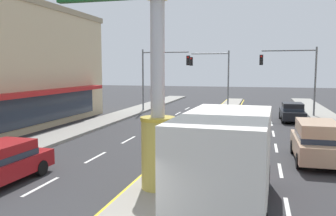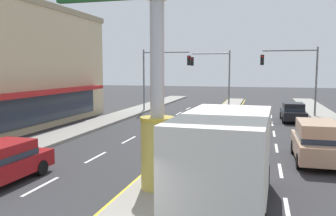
{
  "view_description": "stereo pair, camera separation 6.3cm",
  "coord_description": "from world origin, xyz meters",
  "px_view_note": "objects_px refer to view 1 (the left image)",
  "views": [
    {
      "loc": [
        3.39,
        -6.04,
        4.28
      ],
      "look_at": [
        -0.47,
        8.54,
        2.6
      ],
      "focal_mm": 37.51,
      "sensor_mm": 36.0,
      "label": 1
    },
    {
      "loc": [
        3.45,
        -6.02,
        4.28
      ],
      "look_at": [
        -0.47,
        8.54,
        2.6
      ],
      "focal_mm": 37.51,
      "sensor_mm": 36.0,
      "label": 2
    }
  ],
  "objects_px": {
    "sedan_near_right_lane": "(292,112)",
    "box_truck_near_left_lane": "(229,159)",
    "traffic_light_median_far": "(214,70)",
    "suv_far_right_lane": "(317,141)",
    "traffic_light_left_side": "(160,69)",
    "traffic_light_right_side": "(294,69)",
    "sedan_mid_left_lane": "(1,163)",
    "district_sign": "(158,59)"
  },
  "relations": [
    {
      "from": "suv_far_right_lane",
      "to": "sedan_mid_left_lane",
      "type": "relative_size",
      "value": 1.06
    },
    {
      "from": "traffic_light_left_side",
      "to": "suv_far_right_lane",
      "type": "bearing_deg",
      "value": -52.95
    },
    {
      "from": "sedan_near_right_lane",
      "to": "box_truck_near_left_lane",
      "type": "distance_m",
      "value": 20.51
    },
    {
      "from": "sedan_near_right_lane",
      "to": "box_truck_near_left_lane",
      "type": "relative_size",
      "value": 0.62
    },
    {
      "from": "traffic_light_left_side",
      "to": "traffic_light_right_side",
      "type": "xyz_separation_m",
      "value": [
        12.46,
        -0.25,
        0.0
      ]
    },
    {
      "from": "sedan_near_right_lane",
      "to": "sedan_mid_left_lane",
      "type": "xyz_separation_m",
      "value": [
        -11.88,
        -19.43,
        0.0
      ]
    },
    {
      "from": "suv_far_right_lane",
      "to": "traffic_light_median_far",
      "type": "bearing_deg",
      "value": 109.96
    },
    {
      "from": "district_sign",
      "to": "box_truck_near_left_lane",
      "type": "relative_size",
      "value": 1.17
    },
    {
      "from": "traffic_light_left_side",
      "to": "box_truck_near_left_lane",
      "type": "relative_size",
      "value": 0.89
    },
    {
      "from": "suv_far_right_lane",
      "to": "sedan_mid_left_lane",
      "type": "bearing_deg",
      "value": -152.09
    },
    {
      "from": "district_sign",
      "to": "box_truck_near_left_lane",
      "type": "xyz_separation_m",
      "value": [
        2.57,
        -1.43,
        -2.92
      ]
    },
    {
      "from": "traffic_light_median_far",
      "to": "suv_far_right_lane",
      "type": "distance_m",
      "value": 21.84
    },
    {
      "from": "traffic_light_median_far",
      "to": "suv_far_right_lane",
      "type": "height_order",
      "value": "traffic_light_median_far"
    },
    {
      "from": "traffic_light_left_side",
      "to": "sedan_near_right_lane",
      "type": "height_order",
      "value": "traffic_light_left_side"
    },
    {
      "from": "sedan_near_right_lane",
      "to": "district_sign",
      "type": "bearing_deg",
      "value": -107.56
    },
    {
      "from": "traffic_light_left_side",
      "to": "sedan_near_right_lane",
      "type": "distance_m",
      "value": 13.0
    },
    {
      "from": "box_truck_near_left_lane",
      "to": "suv_far_right_lane",
      "type": "bearing_deg",
      "value": 64.51
    },
    {
      "from": "traffic_light_left_side",
      "to": "sedan_mid_left_lane",
      "type": "xyz_separation_m",
      "value": [
        0.29,
        -22.41,
        -3.46
      ]
    },
    {
      "from": "traffic_light_median_far",
      "to": "box_truck_near_left_lane",
      "type": "height_order",
      "value": "traffic_light_median_far"
    },
    {
      "from": "traffic_light_right_side",
      "to": "box_truck_near_left_lane",
      "type": "height_order",
      "value": "traffic_light_right_side"
    },
    {
      "from": "traffic_light_right_side",
      "to": "sedan_near_right_lane",
      "type": "bearing_deg",
      "value": -95.94
    },
    {
      "from": "district_sign",
      "to": "traffic_light_median_far",
      "type": "relative_size",
      "value": 1.32
    },
    {
      "from": "traffic_light_right_side",
      "to": "sedan_mid_left_lane",
      "type": "relative_size",
      "value": 1.42
    },
    {
      "from": "sedan_near_right_lane",
      "to": "traffic_light_median_far",
      "type": "bearing_deg",
      "value": 135.82
    },
    {
      "from": "traffic_light_median_far",
      "to": "sedan_mid_left_lane",
      "type": "height_order",
      "value": "traffic_light_median_far"
    },
    {
      "from": "suv_far_right_lane",
      "to": "box_truck_near_left_lane",
      "type": "height_order",
      "value": "box_truck_near_left_lane"
    },
    {
      "from": "box_truck_near_left_lane",
      "to": "sedan_mid_left_lane",
      "type": "distance_m",
      "value": 8.59
    },
    {
      "from": "traffic_light_right_side",
      "to": "traffic_light_median_far",
      "type": "distance_m",
      "value": 8.85
    },
    {
      "from": "sedan_near_right_lane",
      "to": "box_truck_near_left_lane",
      "type": "bearing_deg",
      "value": -99.48
    },
    {
      "from": "traffic_light_left_side",
      "to": "traffic_light_median_far",
      "type": "bearing_deg",
      "value": 41.1
    },
    {
      "from": "traffic_light_median_far",
      "to": "suv_far_right_lane",
      "type": "bearing_deg",
      "value": -70.04
    },
    {
      "from": "traffic_light_left_side",
      "to": "sedan_mid_left_lane",
      "type": "height_order",
      "value": "traffic_light_left_side"
    },
    {
      "from": "district_sign",
      "to": "box_truck_near_left_lane",
      "type": "distance_m",
      "value": 4.14
    },
    {
      "from": "sedan_near_right_lane",
      "to": "suv_far_right_lane",
      "type": "height_order",
      "value": "suv_far_right_lane"
    },
    {
      "from": "suv_far_right_lane",
      "to": "sedan_mid_left_lane",
      "type": "height_order",
      "value": "suv_far_right_lane"
    },
    {
      "from": "district_sign",
      "to": "traffic_light_median_far",
      "type": "xyz_separation_m",
      "value": [
        -1.43,
        25.95,
        -0.42
      ]
    },
    {
      "from": "district_sign",
      "to": "suv_far_right_lane",
      "type": "bearing_deg",
      "value": 43.54
    },
    {
      "from": "district_sign",
      "to": "suv_far_right_lane",
      "type": "height_order",
      "value": "district_sign"
    },
    {
      "from": "district_sign",
      "to": "box_truck_near_left_lane",
      "type": "bearing_deg",
      "value": -29.02
    },
    {
      "from": "district_sign",
      "to": "sedan_near_right_lane",
      "type": "xyz_separation_m",
      "value": [
        5.94,
        18.79,
        -3.83
      ]
    },
    {
      "from": "traffic_light_left_side",
      "to": "traffic_light_right_side",
      "type": "bearing_deg",
      "value": -1.15
    },
    {
      "from": "sedan_near_right_lane",
      "to": "sedan_mid_left_lane",
      "type": "relative_size",
      "value": 0.99
    }
  ]
}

